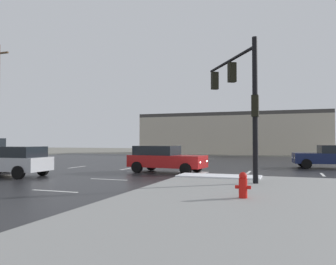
{
  "coord_description": "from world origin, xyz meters",
  "views": [
    {
      "loc": [
        8.16,
        -20.32,
        1.89
      ],
      "look_at": [
        -0.68,
        4.46,
        2.56
      ],
      "focal_mm": 35.71,
      "sensor_mm": 36.0,
      "label": 1
    }
  ],
  "objects_px": {
    "sedan_red": "(164,158)",
    "sedan_navy": "(331,156)",
    "fire_hydrant": "(243,185)",
    "sedan_silver": "(10,161)",
    "traffic_signal_mast": "(240,90)"
  },
  "relations": [
    {
      "from": "sedan_red",
      "to": "sedan_navy",
      "type": "relative_size",
      "value": 0.99
    },
    {
      "from": "fire_hydrant",
      "to": "sedan_navy",
      "type": "distance_m",
      "value": 15.43
    },
    {
      "from": "sedan_red",
      "to": "sedan_silver",
      "type": "bearing_deg",
      "value": -139.44
    },
    {
      "from": "fire_hydrant",
      "to": "sedan_navy",
      "type": "relative_size",
      "value": 0.17
    },
    {
      "from": "fire_hydrant",
      "to": "sedan_silver",
      "type": "relative_size",
      "value": 0.17
    },
    {
      "from": "sedan_navy",
      "to": "traffic_signal_mast",
      "type": "bearing_deg",
      "value": 57.62
    },
    {
      "from": "fire_hydrant",
      "to": "traffic_signal_mast",
      "type": "bearing_deg",
      "value": 98.15
    },
    {
      "from": "traffic_signal_mast",
      "to": "sedan_red",
      "type": "height_order",
      "value": "traffic_signal_mast"
    },
    {
      "from": "fire_hydrant",
      "to": "sedan_silver",
      "type": "xyz_separation_m",
      "value": [
        -12.43,
        3.28,
        0.32
      ]
    },
    {
      "from": "sedan_silver",
      "to": "sedan_navy",
      "type": "xyz_separation_m",
      "value": [
        16.55,
        11.58,
        0.0
      ]
    },
    {
      "from": "fire_hydrant",
      "to": "sedan_red",
      "type": "bearing_deg",
      "value": 124.36
    },
    {
      "from": "traffic_signal_mast",
      "to": "sedan_navy",
      "type": "height_order",
      "value": "traffic_signal_mast"
    },
    {
      "from": "fire_hydrant",
      "to": "sedan_red",
      "type": "relative_size",
      "value": 0.17
    },
    {
      "from": "traffic_signal_mast",
      "to": "sedan_silver",
      "type": "bearing_deg",
      "value": 65.31
    },
    {
      "from": "fire_hydrant",
      "to": "sedan_silver",
      "type": "height_order",
      "value": "sedan_silver"
    }
  ]
}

